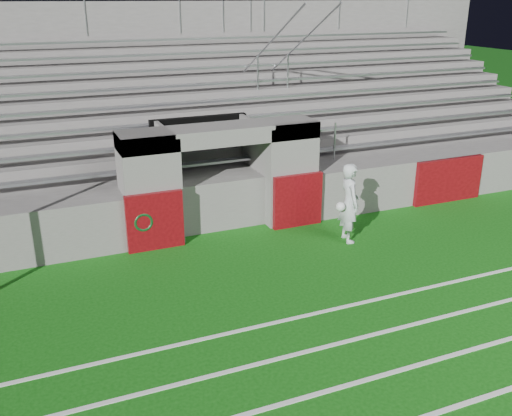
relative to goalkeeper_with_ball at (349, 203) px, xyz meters
name	(u,v)px	position (x,y,z in m)	size (l,w,h in m)	color
ground	(282,291)	(-2.49, -1.66, -0.94)	(90.00, 90.00, 0.00)	#0F520D
stadium_structure	(173,133)	(-2.49, 6.31, 0.55)	(26.00, 8.48, 5.42)	slate
goalkeeper_with_ball	(349,203)	(0.00, 0.00, 0.00)	(0.67, 0.75, 1.89)	silver
hose_coil	(143,220)	(-4.56, 1.27, -0.20)	(0.56, 0.15, 0.56)	#0C3E10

